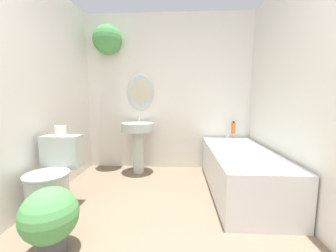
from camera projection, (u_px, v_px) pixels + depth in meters
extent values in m
cube|color=silver|center=(169.00, 93.00, 3.25)|extent=(2.68, 0.06, 2.40)
ellipsoid|color=beige|center=(141.00, 92.00, 3.23)|extent=(0.42, 0.02, 0.58)
ellipsoid|color=silver|center=(140.00, 92.00, 3.22)|extent=(0.38, 0.01, 0.54)
cylinder|color=#47474C|center=(107.00, 33.00, 3.03)|extent=(0.19, 0.19, 0.11)
sphere|color=#4C934C|center=(107.00, 40.00, 3.04)|extent=(0.42, 0.42, 0.42)
cube|color=silver|center=(19.00, 88.00, 1.90)|extent=(0.06, 2.93, 2.40)
cube|color=silver|center=(313.00, 87.00, 1.76)|extent=(0.06, 2.93, 2.40)
cylinder|color=#B2BCB2|center=(49.00, 197.00, 1.89)|extent=(0.36, 0.36, 0.41)
cylinder|color=#97A097|center=(47.00, 175.00, 1.86)|extent=(0.39, 0.39, 0.02)
cube|color=#B2BCB2|center=(62.00, 151.00, 2.10)|extent=(0.38, 0.17, 0.33)
cylinder|color=#B2BCB2|center=(138.00, 152.00, 3.08)|extent=(0.16, 0.16, 0.64)
cylinder|color=#B2BCB2|center=(138.00, 127.00, 3.03)|extent=(0.48, 0.48, 0.12)
cylinder|color=silver|center=(139.00, 119.00, 3.15)|extent=(0.02, 0.02, 0.10)
cube|color=silver|center=(241.00, 171.00, 2.45)|extent=(0.71, 1.61, 0.50)
cube|color=#B2BCB2|center=(242.00, 152.00, 2.42)|extent=(0.61, 1.51, 0.04)
cylinder|color=silver|center=(228.00, 137.00, 3.11)|extent=(0.04, 0.04, 0.08)
cylinder|color=#DB6633|center=(233.00, 128.00, 3.13)|extent=(0.06, 0.06, 0.17)
cylinder|color=black|center=(234.00, 122.00, 3.11)|extent=(0.03, 0.03, 0.02)
cylinder|color=#47474C|center=(52.00, 245.00, 1.47)|extent=(0.20, 0.20, 0.13)
sphere|color=#4C934C|center=(50.00, 215.00, 1.44)|extent=(0.39, 0.39, 0.39)
cylinder|color=white|center=(61.00, 131.00, 2.08)|extent=(0.11, 0.11, 0.10)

